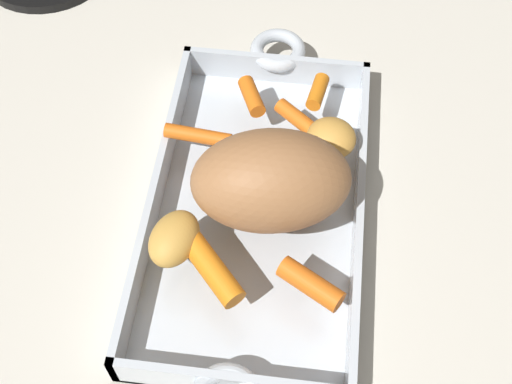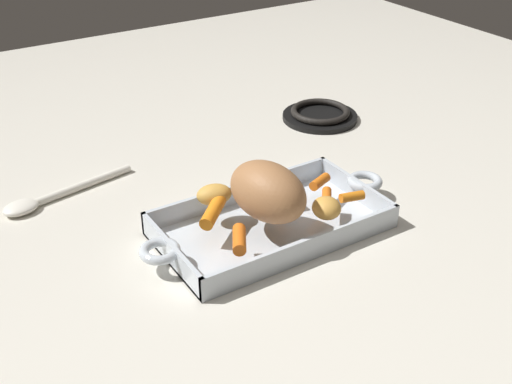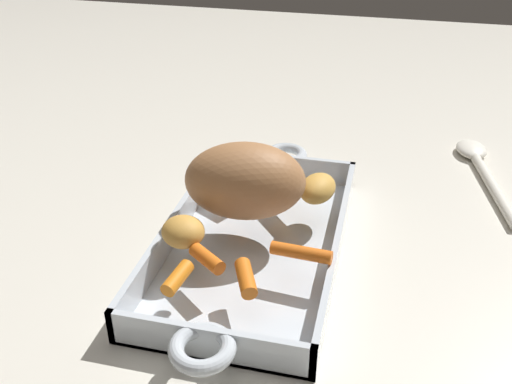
% 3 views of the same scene
% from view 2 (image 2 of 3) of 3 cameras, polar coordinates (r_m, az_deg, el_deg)
% --- Properties ---
extents(ground_plane, '(2.39, 2.39, 0.00)m').
position_cam_2_polar(ground_plane, '(1.07, 1.34, -3.40)').
color(ground_plane, silver).
extents(roasting_dish, '(0.46, 0.21, 0.04)m').
position_cam_2_polar(roasting_dish, '(1.06, 1.35, -2.85)').
color(roasting_dish, silver).
rests_on(roasting_dish, ground_plane).
extents(pork_roast, '(0.12, 0.16, 0.09)m').
position_cam_2_polar(pork_roast, '(1.00, 1.05, 0.04)').
color(pork_roast, '#A36D43').
rests_on(pork_roast, roasting_dish).
extents(baby_carrot_center_right, '(0.07, 0.07, 0.03)m').
position_cam_2_polar(baby_carrot_center_right, '(1.02, -3.83, -1.77)').
color(baby_carrot_center_right, orange).
rests_on(baby_carrot_center_right, roasting_dish).
extents(baby_carrot_center_left, '(0.05, 0.03, 0.02)m').
position_cam_2_polar(baby_carrot_center_left, '(1.11, 5.67, 0.91)').
color(baby_carrot_center_left, orange).
rests_on(baby_carrot_center_left, roasting_dish).
extents(baby_carrot_northwest, '(0.04, 0.02, 0.02)m').
position_cam_2_polar(baby_carrot_northwest, '(1.08, 8.49, -0.41)').
color(baby_carrot_northwest, orange).
rests_on(baby_carrot_northwest, roasting_dish).
extents(baby_carrot_long, '(0.05, 0.06, 0.02)m').
position_cam_2_polar(baby_carrot_long, '(0.96, -1.49, -4.21)').
color(baby_carrot_long, orange).
rests_on(baby_carrot_long, roasting_dish).
extents(baby_carrot_southeast, '(0.04, 0.05, 0.02)m').
position_cam_2_polar(baby_carrot_southeast, '(1.07, 6.28, -0.51)').
color(baby_carrot_southeast, orange).
rests_on(baby_carrot_southeast, roasting_dish).
extents(baby_carrot_northeast, '(0.02, 0.07, 0.02)m').
position_cam_2_polar(baby_carrot_northeast, '(1.12, 1.88, 1.11)').
color(baby_carrot_northeast, orange).
rests_on(baby_carrot_northeast, roasting_dish).
extents(potato_near_roast, '(0.05, 0.06, 0.03)m').
position_cam_2_polar(potato_near_roast, '(1.02, 6.26, -1.42)').
color(potato_near_roast, gold).
rests_on(potato_near_roast, roasting_dish).
extents(potato_corner, '(0.07, 0.06, 0.03)m').
position_cam_2_polar(potato_corner, '(1.05, -3.73, -0.22)').
color(potato_corner, gold).
rests_on(potato_corner, roasting_dish).
extents(stove_burner_rear, '(0.17, 0.17, 0.03)m').
position_cam_2_polar(stove_burner_rear, '(1.47, 5.68, 6.84)').
color(stove_burner_rear, black).
rests_on(stove_burner_rear, ground_plane).
extents(serving_spoon, '(0.25, 0.08, 0.02)m').
position_cam_2_polar(serving_spoon, '(1.20, -17.80, -0.44)').
color(serving_spoon, white).
rests_on(serving_spoon, ground_plane).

